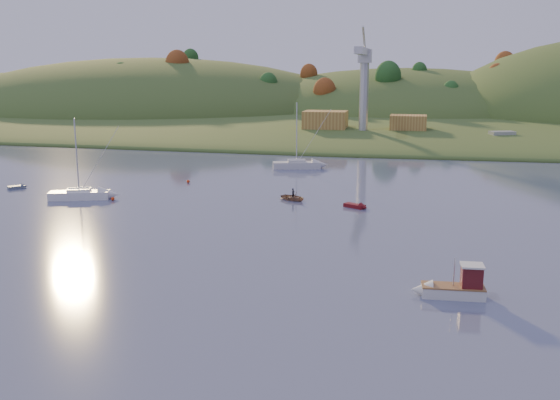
% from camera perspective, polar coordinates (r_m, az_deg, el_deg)
% --- Properties ---
extents(ground, '(500.00, 500.00, 0.00)m').
position_cam_1_polar(ground, '(44.40, -9.41, -12.43)').
color(ground, '#3B4360').
rests_on(ground, ground).
extents(far_shore, '(620.00, 220.00, 1.50)m').
position_cam_1_polar(far_shore, '(268.43, 9.24, 8.00)').
color(far_shore, '#2F431B').
rests_on(far_shore, ground).
extents(shore_slope, '(640.00, 150.00, 7.00)m').
position_cam_1_polar(shore_slope, '(203.77, 8.13, 6.80)').
color(shore_slope, '#2F431B').
rests_on(shore_slope, ground).
extents(hill_left_far, '(120.00, 100.00, 32.00)m').
position_cam_1_polar(hill_left_far, '(307.95, -22.50, 7.76)').
color(hill_left_far, '#2F431B').
rests_on(hill_left_far, ground).
extents(hill_left, '(170.00, 140.00, 44.00)m').
position_cam_1_polar(hill_left, '(260.41, -11.55, 7.80)').
color(hill_left, '#2F431B').
rests_on(hill_left, ground).
extents(hill_center, '(140.00, 120.00, 36.00)m').
position_cam_1_polar(hill_center, '(248.09, 11.29, 7.61)').
color(hill_center, '#2F431B').
rests_on(hill_center, ground).
extents(hillside_trees, '(280.00, 50.00, 32.00)m').
position_cam_1_polar(hillside_trees, '(223.65, 8.54, 7.24)').
color(hillside_trees, '#1C4E1F').
rests_on(hillside_trees, ground).
extents(wharf, '(42.00, 16.00, 2.40)m').
position_cam_1_polar(wharf, '(160.62, 8.71, 5.82)').
color(wharf, slate).
rests_on(wharf, ground).
extents(shed_west, '(11.00, 8.00, 4.80)m').
position_cam_1_polar(shed_west, '(162.64, 4.17, 7.28)').
color(shed_west, olive).
rests_on(shed_west, wharf).
extents(shed_east, '(9.00, 7.00, 4.00)m').
position_cam_1_polar(shed_east, '(161.97, 11.64, 6.90)').
color(shed_east, olive).
rests_on(shed_east, wharf).
extents(dock_crane, '(3.20, 28.00, 20.30)m').
position_cam_1_polar(dock_crane, '(156.34, 7.69, 11.55)').
color(dock_crane, '#B7B7BC').
rests_on(dock_crane, wharf).
extents(fishing_boat, '(5.97, 2.21, 3.74)m').
position_cam_1_polar(fishing_boat, '(52.80, 15.13, -7.69)').
color(fishing_boat, silver).
rests_on(fishing_boat, ground).
extents(sailboat_near, '(8.59, 5.00, 11.42)m').
position_cam_1_polar(sailboat_near, '(92.39, -17.88, 0.53)').
color(sailboat_near, white).
rests_on(sailboat_near, ground).
extents(sailboat_far, '(9.06, 4.94, 12.04)m').
position_cam_1_polar(sailboat_far, '(114.88, 1.52, 3.29)').
color(sailboat_far, silver).
rests_on(sailboat_far, ground).
extents(canoe, '(4.72, 4.27, 0.80)m').
position_cam_1_polar(canoe, '(87.35, 1.21, 0.24)').
color(canoe, '#956F52').
rests_on(canoe, ground).
extents(paddler, '(0.55, 0.62, 1.43)m').
position_cam_1_polar(paddler, '(87.29, 1.21, 0.45)').
color(paddler, black).
rests_on(paddler, ground).
extents(red_tender, '(3.54, 2.64, 1.16)m').
position_cam_1_polar(red_tender, '(82.99, 7.21, -0.59)').
color(red_tender, '#5B0D11').
rests_on(red_tender, ground).
extents(grey_dinghy, '(2.73, 2.84, 1.07)m').
position_cam_1_polar(grey_dinghy, '(104.07, -22.67, 1.12)').
color(grey_dinghy, slate).
rests_on(grey_dinghy, ground).
extents(work_vessel, '(14.11, 9.46, 3.42)m').
position_cam_1_polar(work_vessel, '(157.50, 19.60, 5.15)').
color(work_vessel, slate).
rests_on(work_vessel, ground).
extents(buoy_1, '(0.50, 0.50, 0.50)m').
position_cam_1_polar(buoy_1, '(90.17, -15.05, 0.10)').
color(buoy_1, red).
rests_on(buoy_1, ground).
extents(buoy_2, '(0.50, 0.50, 0.50)m').
position_cam_1_polar(buoy_2, '(101.47, -8.39, 1.69)').
color(buoy_2, red).
rests_on(buoy_2, ground).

